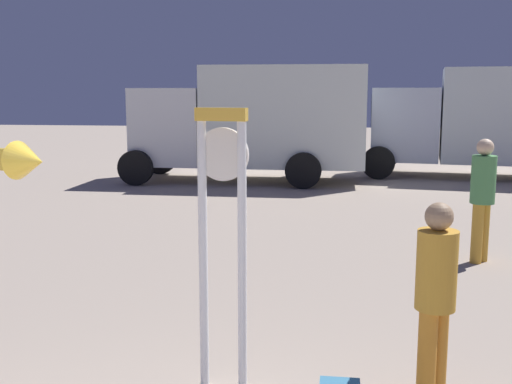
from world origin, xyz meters
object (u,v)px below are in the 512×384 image
at_px(standing_clock, 222,222).
at_px(person_near_clock, 435,294).
at_px(box_truck_near, 255,120).
at_px(box_truck_far, 511,119).
at_px(person_distant, 482,194).

bearing_deg(standing_clock, person_near_clock, -1.66).
bearing_deg(box_truck_near, standing_clock, -83.52).
bearing_deg(standing_clock, box_truck_far, 66.94).
bearing_deg(person_near_clock, standing_clock, 178.34).
bearing_deg(person_near_clock, box_truck_far, 73.29).
bearing_deg(standing_clock, person_distant, 55.19).
relative_size(box_truck_near, box_truck_far, 0.83).
distance_m(person_distant, box_truck_near, 8.57).
bearing_deg(standing_clock, box_truck_near, 96.48).
distance_m(person_distant, box_truck_far, 9.32).
height_order(person_near_clock, box_truck_far, box_truck_far).
distance_m(person_near_clock, box_truck_far, 13.68).
distance_m(standing_clock, person_distant, 5.05).
relative_size(standing_clock, person_near_clock, 1.43).
relative_size(person_distant, box_truck_near, 0.28).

